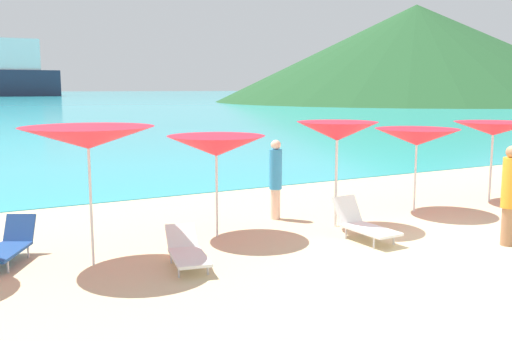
# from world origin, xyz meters

# --- Properties ---
(ground_plane) EXTENTS (50.00, 100.00, 0.30)m
(ground_plane) POSITION_xyz_m (0.00, 10.00, -0.15)
(ground_plane) COLOR beige
(headland_hill) EXTENTS (84.85, 84.85, 20.20)m
(headland_hill) POSITION_xyz_m (78.93, 83.69, 10.10)
(headland_hill) COLOR #235128
(headland_hill) RESTS_ON ground_plane
(umbrella_2) EXTENTS (2.30, 2.30, 2.36)m
(umbrella_2) POSITION_xyz_m (-6.52, 2.26, 2.17)
(umbrella_2) COLOR silver
(umbrella_2) RESTS_ON ground_plane
(umbrella_3) EXTENTS (2.02, 2.02, 2.05)m
(umbrella_3) POSITION_xyz_m (-3.88, 2.97, 1.84)
(umbrella_3) COLOR silver
(umbrella_3) RESTS_ON ground_plane
(umbrella_4) EXTENTS (1.89, 1.89, 2.27)m
(umbrella_4) POSITION_xyz_m (-1.26, 2.52, 2.07)
(umbrella_4) COLOR silver
(umbrella_4) RESTS_ON ground_plane
(umbrella_5) EXTENTS (2.03, 2.03, 2.02)m
(umbrella_5) POSITION_xyz_m (1.31, 2.80, 1.82)
(umbrella_5) COLOR silver
(umbrella_5) RESTS_ON ground_plane
(umbrella_6) EXTENTS (2.03, 2.03, 2.11)m
(umbrella_6) POSITION_xyz_m (3.93, 2.75, 1.93)
(umbrella_6) COLOR silver
(umbrella_6) RESTS_ON ground_plane
(lounge_chair_2) EXTENTS (0.81, 1.57, 0.57)m
(lounge_chair_2) POSITION_xyz_m (-5.13, 1.47, 0.26)
(lounge_chair_2) COLOR white
(lounge_chair_2) RESTS_ON ground_plane
(lounge_chair_8) EXTENTS (1.16, 1.54, 0.72)m
(lounge_chair_8) POSITION_xyz_m (-7.77, 3.12, 0.30)
(lounge_chair_8) COLOR #1E478C
(lounge_chair_8) RESTS_ON ground_plane
(lounge_chair_9) EXTENTS (0.64, 1.50, 0.78)m
(lounge_chair_9) POSITION_xyz_m (-1.44, 1.36, 0.33)
(lounge_chair_9) COLOR white
(lounge_chair_9) RESTS_ON ground_plane
(beachgoer_1) EXTENTS (0.29, 0.29, 1.83)m
(beachgoer_1) POSITION_xyz_m (-2.07, 3.72, 0.99)
(beachgoer_1) COLOR beige
(beachgoer_1) RESTS_ON ground_plane
(beachgoer_4) EXTENTS (0.31, 0.31, 1.92)m
(beachgoer_4) POSITION_xyz_m (0.72, -0.28, 1.04)
(beachgoer_4) COLOR #A3704C
(beachgoer_4) RESTS_ON ground_plane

